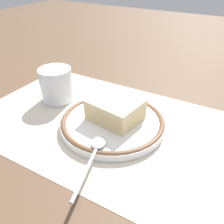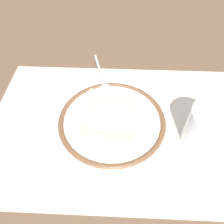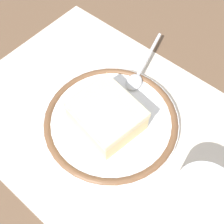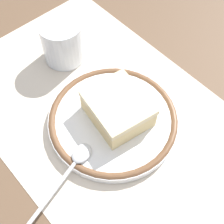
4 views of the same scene
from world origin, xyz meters
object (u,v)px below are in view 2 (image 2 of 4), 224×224
at_px(cake_slice, 111,116).
at_px(plate, 112,120).
at_px(spoon, 104,83).
at_px(cup, 207,129).
at_px(napkin, 26,137).

bearing_deg(cake_slice, plate, -99.47).
xyz_separation_m(spoon, cup, (-0.19, 0.12, 0.01)).
bearing_deg(napkin, cake_slice, -169.35).
xyz_separation_m(cake_slice, cup, (-0.17, 0.02, -0.00)).
xyz_separation_m(plate, napkin, (0.16, 0.04, -0.01)).
relative_size(spoon, napkin, 1.22).
bearing_deg(plate, cake_slice, 80.53).
distance_m(plate, cake_slice, 0.03).
relative_size(cake_slice, spoon, 0.76).
xyz_separation_m(cake_slice, napkin, (0.15, 0.03, -0.03)).
bearing_deg(napkin, plate, -165.86).
bearing_deg(napkin, spoon, -135.40).
relative_size(cup, napkin, 0.67).
height_order(spoon, napkin, spoon).
bearing_deg(spoon, cup, 146.15).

